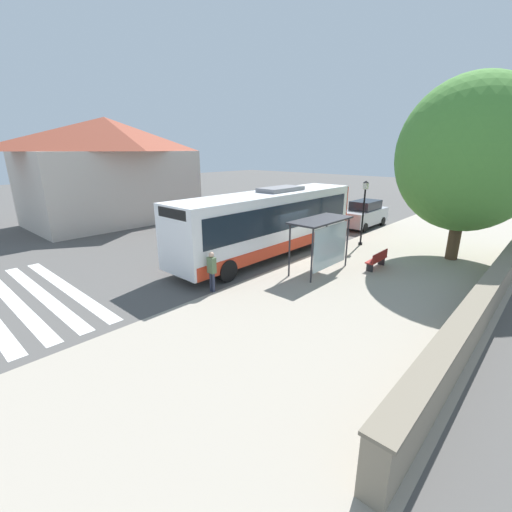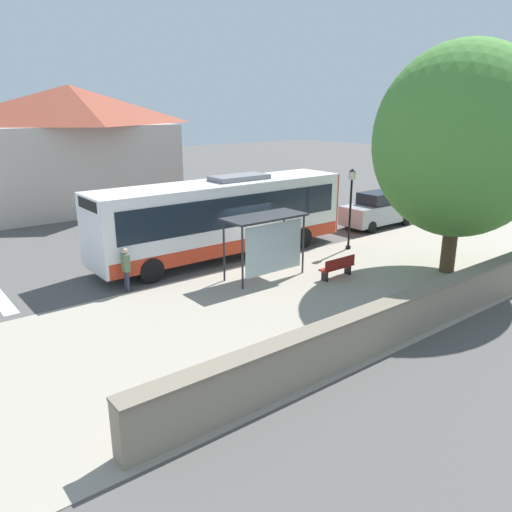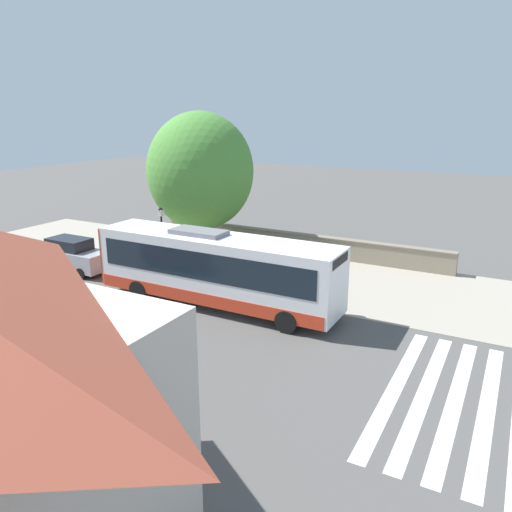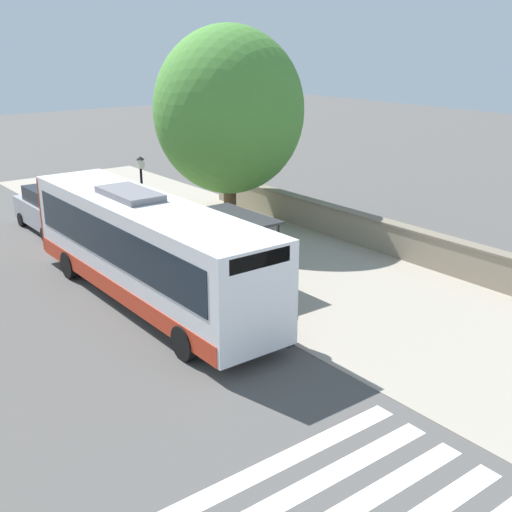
# 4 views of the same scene
# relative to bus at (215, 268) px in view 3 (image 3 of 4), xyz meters

# --- Properties ---
(ground_plane) EXTENTS (120.00, 120.00, 0.00)m
(ground_plane) POSITION_rel_bus_xyz_m (-1.72, -0.41, -1.89)
(ground_plane) COLOR #514F4C
(ground_plane) RESTS_ON ground
(sidewalk_plaza) EXTENTS (9.00, 44.00, 0.02)m
(sidewalk_plaza) POSITION_rel_bus_xyz_m (-6.22, -0.41, -1.88)
(sidewalk_plaza) COLOR #9E9384
(sidewalk_plaza) RESTS_ON ground
(crosswalk_stripes) EXTENTS (9.00, 5.25, 0.01)m
(crosswalk_stripes) POSITION_rel_bus_xyz_m (3.28, 11.78, -1.88)
(crosswalk_stripes) COLOR silver
(crosswalk_stripes) RESTS_ON ground
(stone_wall) EXTENTS (0.60, 20.00, 1.36)m
(stone_wall) POSITION_rel_bus_xyz_m (-10.27, -0.41, -1.20)
(stone_wall) COLOR gray
(stone_wall) RESTS_ON ground
(bus) EXTENTS (2.70, 12.21, 3.64)m
(bus) POSITION_rel_bus_xyz_m (0.00, 0.00, 0.00)
(bus) COLOR white
(bus) RESTS_ON ground
(bus_shelter) EXTENTS (1.50, 3.38, 2.53)m
(bus_shelter) POSITION_rel_bus_xyz_m (-3.58, 0.42, 0.18)
(bus_shelter) COLOR #2D2D33
(bus_shelter) RESTS_ON ground
(pedestrian) EXTENTS (0.34, 0.23, 1.70)m
(pedestrian) POSITION_rel_bus_xyz_m (-1.60, 5.48, -0.89)
(pedestrian) COLOR #2D3347
(pedestrian) RESTS_ON ground
(bench) EXTENTS (0.40, 1.67, 0.88)m
(bench) POSITION_rel_bus_xyz_m (-5.36, -1.79, -1.41)
(bench) COLOR maroon
(bench) RESTS_ON ground
(street_lamp_near) EXTENTS (0.28, 0.28, 3.87)m
(street_lamp_near) POSITION_rel_bus_xyz_m (-2.76, -5.36, 0.42)
(street_lamp_near) COLOR black
(street_lamp_near) RESTS_ON ground
(shade_tree) EXTENTS (6.79, 6.79, 9.07)m
(shade_tree) POSITION_rel_bus_xyz_m (-7.62, -5.97, 3.43)
(shade_tree) COLOR brown
(shade_tree) RESTS_ON ground
(parked_car_behind_bus) EXTENTS (1.88, 4.70, 1.97)m
(parked_car_behind_bus) POSITION_rel_bus_xyz_m (-0.54, -10.30, -0.93)
(parked_car_behind_bus) COLOR #9EA0A8
(parked_car_behind_bus) RESTS_ON ground
(parked_car_far_lane) EXTENTS (1.87, 4.03, 2.20)m
(parked_car_far_lane) POSITION_rel_bus_xyz_m (6.96, -5.69, -0.84)
(parked_car_far_lane) COLOR maroon
(parked_car_far_lane) RESTS_ON ground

